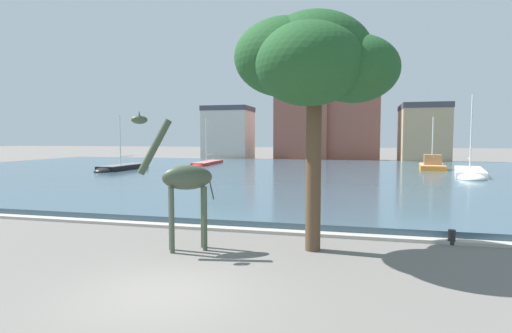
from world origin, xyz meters
TOP-DOWN VIEW (x-y plane):
  - ground_plane at (0.00, 0.00)m, footprint 300.00×300.00m
  - harbor_water at (0.00, 29.58)m, footprint 84.99×45.92m
  - quay_edge_coping at (0.00, 6.37)m, footprint 84.99×0.50m
  - giraffe_statue at (-1.02, 3.37)m, footprint 2.33×1.62m
  - sailboat_red at (-13.69, 38.24)m, footprint 2.14×9.28m
  - sailboat_white at (13.77, 29.56)m, footprint 4.05×9.99m
  - sailboat_black at (-19.09, 28.03)m, footprint 2.00×7.76m
  - sailboat_orange at (12.06, 37.40)m, footprint 2.99×6.72m
  - shade_tree at (2.95, 4.30)m, footprint 5.01×4.97m
  - mooring_bollard at (7.44, 6.22)m, footprint 0.24×0.24m
  - townhouse_wide_warehouse at (-16.60, 56.46)m, footprint 7.66×6.75m
  - townhouse_narrow_midrow at (-4.27, 57.63)m, footprint 8.43×7.88m
  - townhouse_corner_house at (3.68, 57.35)m, footprint 8.23×5.48m
  - townhouse_tall_gabled at (13.87, 55.85)m, footprint 6.66×8.08m

SIDE VIEW (x-z plane):
  - ground_plane at x=0.00m, z-range 0.00..0.00m
  - quay_edge_coping at x=0.00m, z-range 0.00..0.12m
  - harbor_water at x=0.00m, z-range 0.00..0.35m
  - mooring_bollard at x=7.44m, z-range 0.00..0.50m
  - sailboat_red at x=-13.69m, z-range -2.67..3.39m
  - sailboat_black at x=-19.09m, z-range -2.54..3.42m
  - sailboat_white at x=13.77m, z-range -3.19..4.10m
  - sailboat_orange at x=12.06m, z-range -2.31..3.52m
  - giraffe_statue at x=-1.02m, z-range 0.05..4.46m
  - townhouse_tall_gabled at x=13.87m, z-range 0.01..8.63m
  - townhouse_wide_warehouse at x=-16.60m, z-range 0.01..8.85m
  - shade_tree at x=2.95m, z-range 2.18..9.63m
  - townhouse_corner_house at x=3.68m, z-range 0.02..11.93m
  - townhouse_narrow_midrow at x=-4.27m, z-range 0.02..11.99m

